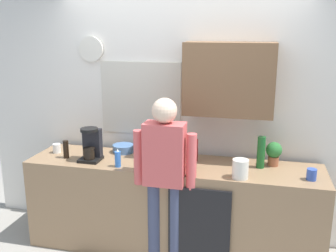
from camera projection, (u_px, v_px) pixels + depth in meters
name	position (u px, v px, depth m)	size (l,w,h in m)	color
kitchen_counter	(172.00, 206.00, 3.82)	(2.84, 0.64, 0.91)	#937251
dishwasher_panel	(199.00, 231.00, 3.44)	(0.56, 0.02, 0.82)	black
back_wall_assembly	(187.00, 109.00, 3.95)	(4.44, 0.42, 2.60)	white
coffee_maker	(91.00, 146.00, 3.76)	(0.20, 0.20, 0.33)	black
bottle_dark_sauce	(66.00, 149.00, 3.83)	(0.06, 0.06, 0.18)	black
bottle_green_wine	(261.00, 152.00, 3.55)	(0.07, 0.07, 0.30)	#195923
bottle_red_vinegar	(195.00, 150.00, 3.75)	(0.06, 0.06, 0.22)	maroon
bottle_clear_soda	(157.00, 145.00, 3.82)	(0.09, 0.09, 0.28)	#2D8C33
bottle_amber_beer	(176.00, 157.00, 3.54)	(0.06, 0.06, 0.23)	brown
cup_white_mug	(57.00, 148.00, 4.00)	(0.08, 0.08, 0.10)	white
cup_blue_mug	(312.00, 174.00, 3.29)	(0.08, 0.08, 0.10)	#3351B2
mixing_bowl	(123.00, 148.00, 4.02)	(0.22, 0.22, 0.08)	#4C72A5
potted_plant	(274.00, 152.00, 3.61)	(0.15, 0.15, 0.23)	#9E5638
dish_soap	(118.00, 159.00, 3.59)	(0.06, 0.06, 0.18)	blue
storage_canister	(240.00, 169.00, 3.32)	(0.14, 0.14, 0.17)	silver
person_at_sink	(165.00, 170.00, 3.41)	(0.57, 0.22, 1.60)	#3F4766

